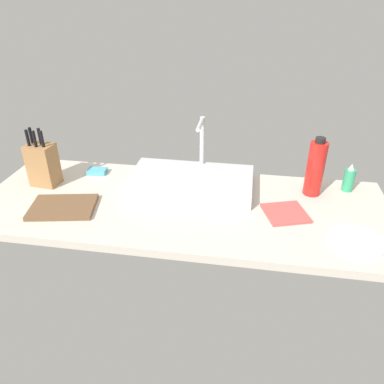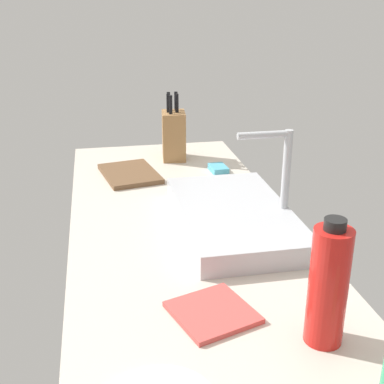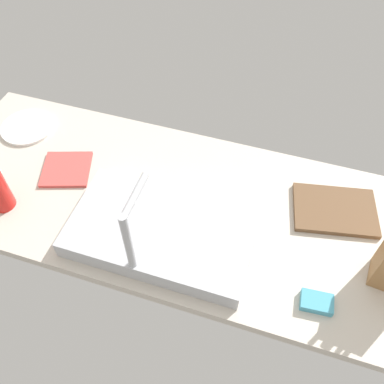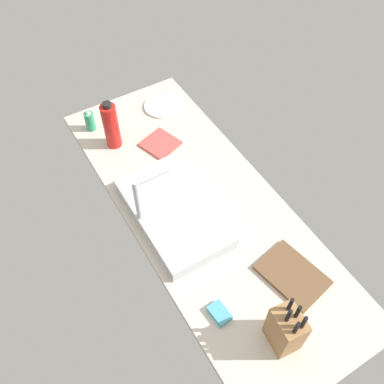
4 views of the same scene
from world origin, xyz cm
name	(u,v)px [view 2 (image 2 of 4)]	position (x,y,z in cm)	size (l,w,h in cm)	color
countertop_slab	(185,233)	(0.00, 0.00, 1.75)	(178.40, 67.66, 3.50)	beige
sink_basin	(234,217)	(1.55, 14.43, 6.67)	(56.55, 31.90, 6.34)	#B7BABF
faucet	(280,171)	(4.84, 26.99, 21.31)	(5.50, 16.09, 29.86)	#B7BABF
knife_block	(174,135)	(-67.12, 7.30, 13.87)	(13.08, 10.56, 27.34)	#9E7042
cutting_board	(130,174)	(-49.08, -12.66, 4.40)	(26.71, 19.02, 1.80)	brown
water_bottle	(328,286)	(56.60, 18.20, 16.24)	(7.74, 7.74, 26.97)	red
dish_towel	(212,312)	(44.05, -1.81, 4.10)	(16.54, 16.28, 1.20)	#CC4C47
dish_sponge	(218,169)	(-47.47, 21.69, 4.70)	(9.00, 6.00, 2.40)	#4CA3BC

